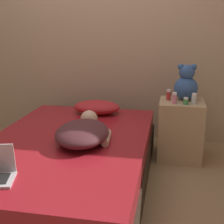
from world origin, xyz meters
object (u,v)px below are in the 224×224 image
at_px(bottle_green, 186,101).
at_px(bottle_pink, 174,98).
at_px(teddy_bear, 186,84).
at_px(bottle_clear, 194,99).
at_px(bottle_red, 169,95).
at_px(pillow, 97,107).
at_px(person_lying, 84,132).

bearing_deg(bottle_green, bottle_pink, 172.04).
xyz_separation_m(teddy_bear, bottle_clear, (0.07, -0.16, -0.11)).
bearing_deg(bottle_red, teddy_bear, 14.67).
bearing_deg(pillow, teddy_bear, 2.40).
bearing_deg(bottle_green, person_lying, -142.49).
height_order(pillow, person_lying, person_lying).
bearing_deg(bottle_clear, pillow, 172.90).
bearing_deg(bottle_pink, bottle_clear, 5.17).
bearing_deg(bottle_green, bottle_clear, 22.51).
distance_m(teddy_bear, bottle_red, 0.20).
height_order(pillow, bottle_red, bottle_red).
relative_size(pillow, bottle_green, 7.39).
bearing_deg(bottle_red, person_lying, -130.28).
distance_m(pillow, person_lying, 0.79).
xyz_separation_m(bottle_pink, bottle_green, (0.11, -0.01, -0.02)).
bearing_deg(pillow, bottle_pink, -9.87).
distance_m(pillow, bottle_clear, 0.99).
bearing_deg(person_lying, bottle_pink, 35.77).
distance_m(pillow, bottle_pink, 0.82).
bearing_deg(teddy_bear, pillow, -177.60).
bearing_deg(bottle_clear, bottle_green, -157.49).
bearing_deg(pillow, bottle_clear, -7.10).
bearing_deg(bottle_green, teddy_bear, 89.32).
bearing_deg(bottle_red, bottle_clear, -26.04).
relative_size(pillow, bottle_pink, 4.50).
bearing_deg(bottle_red, bottle_pink, -67.11).
bearing_deg(teddy_bear, bottle_green, -90.68).
xyz_separation_m(teddy_bear, bottle_green, (-0.00, -0.19, -0.12)).
bearing_deg(bottle_clear, person_lying, -143.57).
relative_size(teddy_bear, bottle_clear, 3.47).
height_order(person_lying, bottle_pink, bottle_pink).
distance_m(bottle_red, bottle_clear, 0.26).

